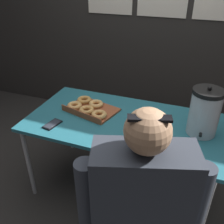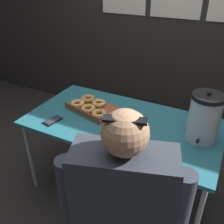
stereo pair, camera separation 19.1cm
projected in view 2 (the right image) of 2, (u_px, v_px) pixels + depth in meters
The scene contains 6 objects.
ground_plane at pixel (121, 187), 2.26m from camera, with size 12.00×12.00×0.00m, color #2D2B28.
folding_table at pixel (122, 126), 1.93m from camera, with size 1.46×0.78×0.70m.
donut_box at pixel (91, 107), 2.06m from camera, with size 0.46×0.37×0.05m.
coffee_urn at pixel (204, 118), 1.64m from camera, with size 0.21×0.24×0.36m.
cell_phone at pixel (53, 121), 1.91m from camera, with size 0.10×0.16×0.01m.
person_seated at pixel (122, 221), 1.30m from camera, with size 0.62×0.37×1.24m.
Camera 2 is at (0.67, -1.47, 1.73)m, focal length 40.00 mm.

